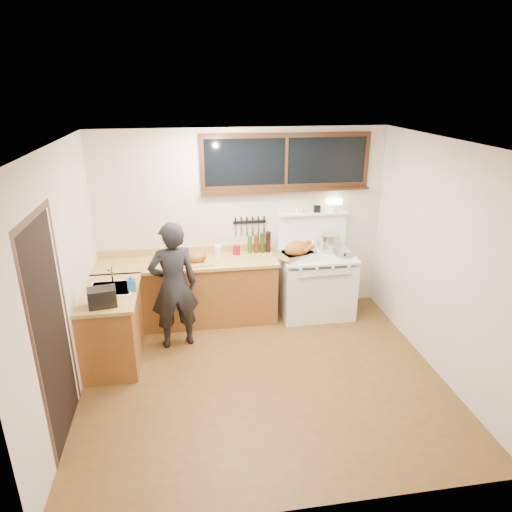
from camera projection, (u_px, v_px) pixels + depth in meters
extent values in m
cube|color=#543716|center=(263.00, 377.00, 5.21)|extent=(4.00, 3.50, 0.02)
cube|color=beige|center=(242.00, 223.00, 6.38)|extent=(4.00, 0.05, 2.60)
cube|color=beige|center=(309.00, 372.00, 3.10)|extent=(4.00, 0.05, 2.60)
cube|color=beige|center=(60.00, 284.00, 4.45)|extent=(0.05, 3.50, 2.60)
cube|color=beige|center=(444.00, 261.00, 5.03)|extent=(0.05, 3.50, 2.60)
cube|color=white|center=(265.00, 141.00, 4.27)|extent=(4.00, 3.50, 0.05)
cube|color=brown|center=(188.00, 293.00, 6.27)|extent=(2.40, 0.60, 0.86)
cube|color=#B69048|center=(187.00, 263.00, 6.10)|extent=(2.44, 0.64, 0.04)
cube|color=#B69048|center=(186.00, 250.00, 6.35)|extent=(2.40, 0.03, 0.10)
sphere|color=#B78C38|center=(108.00, 288.00, 5.77)|extent=(0.03, 0.03, 0.03)
sphere|color=#B78C38|center=(148.00, 286.00, 5.84)|extent=(0.03, 0.03, 0.03)
sphere|color=#B78C38|center=(188.00, 283.00, 5.92)|extent=(0.03, 0.03, 0.03)
sphere|color=#B78C38|center=(226.00, 281.00, 5.99)|extent=(0.03, 0.03, 0.03)
sphere|color=#B78C38|center=(260.00, 279.00, 6.05)|extent=(0.03, 0.03, 0.03)
cube|color=brown|center=(113.00, 328.00, 5.38)|extent=(0.60, 1.05, 0.86)
cube|color=#B69048|center=(109.00, 293.00, 5.22)|extent=(0.64, 1.09, 0.04)
cube|color=white|center=(111.00, 294.00, 5.31)|extent=(0.45, 0.40, 0.14)
cube|color=white|center=(111.00, 289.00, 5.28)|extent=(0.50, 0.45, 0.01)
cylinder|color=silver|center=(112.00, 273.00, 5.41)|extent=(0.02, 0.02, 0.24)
cylinder|color=silver|center=(110.00, 267.00, 5.29)|extent=(0.02, 0.18, 0.02)
cube|color=white|center=(316.00, 287.00, 6.49)|extent=(1.00, 0.70, 0.82)
cube|color=white|center=(317.00, 256.00, 6.32)|extent=(1.02, 0.72, 0.03)
cube|color=white|center=(323.00, 290.00, 6.14)|extent=(0.88, 0.02, 0.46)
cylinder|color=silver|center=(325.00, 276.00, 6.03)|extent=(0.75, 0.02, 0.02)
cylinder|color=white|center=(301.00, 270.00, 5.96)|extent=(0.04, 0.03, 0.04)
cylinder|color=white|center=(317.00, 269.00, 5.99)|extent=(0.04, 0.03, 0.04)
cylinder|color=white|center=(333.00, 268.00, 6.02)|extent=(0.04, 0.03, 0.04)
cylinder|color=white|center=(349.00, 267.00, 6.05)|extent=(0.04, 0.03, 0.04)
cube|color=white|center=(312.00, 231.00, 6.53)|extent=(1.00, 0.05, 0.50)
cube|color=white|center=(313.00, 214.00, 6.40)|extent=(1.00, 0.12, 0.03)
cylinder|color=white|center=(334.00, 208.00, 6.42)|extent=(0.11, 0.11, 0.11)
cube|color=#FFE5B2|center=(335.00, 202.00, 6.39)|extent=(0.20, 0.10, 0.07)
cube|color=black|center=(317.00, 209.00, 6.39)|extent=(0.09, 0.05, 0.10)
cylinder|color=white|center=(301.00, 210.00, 6.36)|extent=(0.04, 0.04, 0.09)
cylinder|color=white|center=(297.00, 210.00, 6.35)|extent=(0.04, 0.04, 0.09)
cube|color=black|center=(286.00, 161.00, 6.12)|extent=(2.20, 0.01, 0.62)
cube|color=black|center=(287.00, 135.00, 6.00)|extent=(2.32, 0.04, 0.06)
cube|color=black|center=(286.00, 186.00, 6.24)|extent=(2.32, 0.04, 0.06)
cube|color=black|center=(202.00, 163.00, 5.95)|extent=(0.06, 0.04, 0.62)
cube|color=black|center=(366.00, 159.00, 6.28)|extent=(0.06, 0.04, 0.62)
cube|color=black|center=(286.00, 161.00, 6.12)|extent=(0.04, 0.04, 0.62)
cube|color=black|center=(286.00, 190.00, 6.21)|extent=(2.32, 0.13, 0.03)
cube|color=black|center=(53.00, 335.00, 4.03)|extent=(0.01, 0.86, 2.10)
cube|color=black|center=(38.00, 367.00, 3.58)|extent=(0.01, 0.07, 2.10)
cube|color=black|center=(66.00, 310.00, 4.48)|extent=(0.01, 0.07, 2.10)
cube|color=black|center=(32.00, 217.00, 3.65)|extent=(0.01, 1.04, 0.07)
cube|color=black|center=(250.00, 222.00, 6.35)|extent=(0.46, 0.02, 0.04)
cube|color=silver|center=(236.00, 231.00, 6.35)|extent=(0.02, 0.00, 0.18)
cube|color=black|center=(236.00, 221.00, 6.30)|extent=(0.02, 0.02, 0.10)
cube|color=silver|center=(241.00, 230.00, 6.36)|extent=(0.02, 0.00, 0.18)
cube|color=black|center=(241.00, 221.00, 6.31)|extent=(0.02, 0.02, 0.10)
cube|color=silver|center=(247.00, 230.00, 6.37)|extent=(0.02, 0.00, 0.18)
cube|color=black|center=(247.00, 220.00, 6.32)|extent=(0.02, 0.02, 0.10)
cube|color=silver|center=(253.00, 230.00, 6.38)|extent=(0.03, 0.00, 0.18)
cube|color=black|center=(253.00, 220.00, 6.33)|extent=(0.02, 0.02, 0.10)
cube|color=silver|center=(258.00, 229.00, 6.39)|extent=(0.03, 0.00, 0.18)
cube|color=black|center=(258.00, 220.00, 6.34)|extent=(0.02, 0.02, 0.10)
cube|color=silver|center=(264.00, 229.00, 6.40)|extent=(0.03, 0.00, 0.18)
cube|color=black|center=(264.00, 220.00, 6.35)|extent=(0.02, 0.02, 0.10)
imported|color=black|center=(174.00, 286.00, 5.57)|extent=(0.66, 0.51, 1.63)
imported|color=#2467B4|center=(131.00, 282.00, 5.21)|extent=(0.10, 0.10, 0.20)
cube|color=black|center=(102.00, 297.00, 4.85)|extent=(0.32, 0.25, 0.20)
cube|color=#B69048|center=(196.00, 262.00, 6.04)|extent=(0.47, 0.37, 0.02)
ellipsoid|color=#92551A|center=(196.00, 258.00, 6.02)|extent=(0.26, 0.19, 0.14)
sphere|color=#92551A|center=(204.00, 254.00, 6.08)|extent=(0.06, 0.06, 0.06)
sphere|color=#92551A|center=(205.00, 257.00, 5.98)|extent=(0.06, 0.06, 0.06)
cube|color=silver|center=(297.00, 255.00, 6.17)|extent=(0.55, 0.48, 0.10)
cube|color=#3F3F42|center=(297.00, 253.00, 6.16)|extent=(0.49, 0.42, 0.03)
torus|color=silver|center=(279.00, 253.00, 6.12)|extent=(0.05, 0.10, 0.10)
torus|color=silver|center=(314.00, 251.00, 6.19)|extent=(0.05, 0.10, 0.10)
ellipsoid|color=#92551A|center=(297.00, 249.00, 6.14)|extent=(0.43, 0.38, 0.23)
cylinder|color=#92551A|center=(308.00, 249.00, 6.07)|extent=(0.14, 0.10, 0.10)
sphere|color=#92551A|center=(312.00, 247.00, 6.07)|extent=(0.07, 0.07, 0.07)
cylinder|color=#92551A|center=(304.00, 245.00, 6.23)|extent=(0.14, 0.10, 0.10)
sphere|color=#92551A|center=(309.00, 242.00, 6.23)|extent=(0.07, 0.07, 0.07)
cylinder|color=silver|center=(329.00, 243.00, 6.42)|extent=(0.35, 0.35, 0.26)
cylinder|color=silver|center=(320.00, 244.00, 6.55)|extent=(0.24, 0.24, 0.14)
cylinder|color=black|center=(315.00, 238.00, 6.62)|extent=(0.09, 0.17, 0.02)
cylinder|color=silver|center=(345.00, 256.00, 6.27)|extent=(0.30, 0.30, 0.02)
sphere|color=black|center=(345.00, 254.00, 6.26)|extent=(0.03, 0.03, 0.03)
cube|color=maroon|center=(237.00, 250.00, 6.32)|extent=(0.11, 0.10, 0.13)
cylinder|color=white|center=(218.00, 251.00, 6.24)|extent=(0.09, 0.09, 0.16)
cylinder|color=black|center=(250.00, 245.00, 6.35)|extent=(0.06, 0.06, 0.25)
cylinder|color=black|center=(257.00, 244.00, 6.37)|extent=(0.07, 0.07, 0.26)
cylinder|color=black|center=(262.00, 243.00, 6.37)|extent=(0.06, 0.06, 0.28)
cylinder|color=black|center=(268.00, 242.00, 6.38)|extent=(0.07, 0.07, 0.30)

